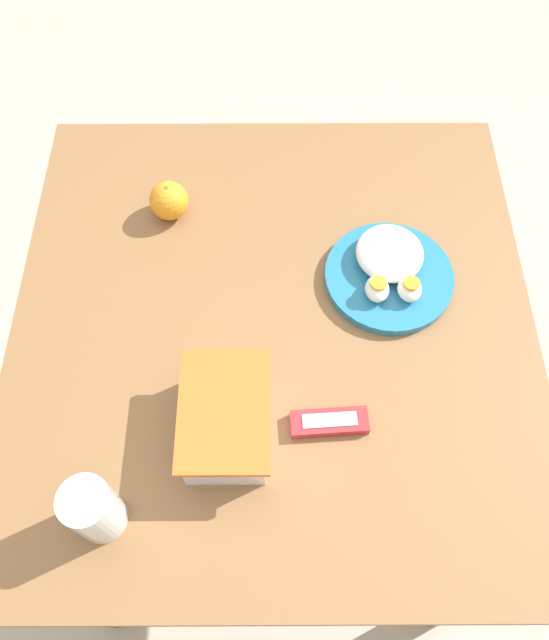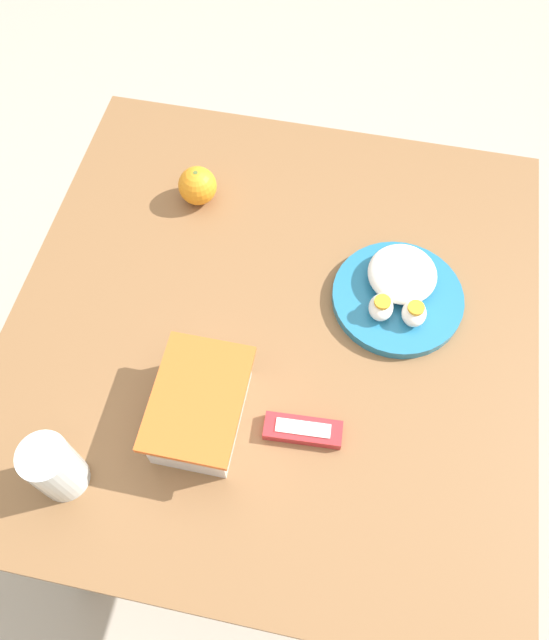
{
  "view_description": "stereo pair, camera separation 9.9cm",
  "coord_description": "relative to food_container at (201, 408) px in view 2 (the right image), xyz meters",
  "views": [
    {
      "loc": [
        -0.5,
        -0.0,
        1.62
      ],
      "look_at": [
        -0.02,
        -0.01,
        0.75
      ],
      "focal_mm": 35.0,
      "sensor_mm": 36.0,
      "label": 1
    },
    {
      "loc": [
        -0.49,
        -0.1,
        1.62
      ],
      "look_at": [
        -0.02,
        -0.01,
        0.75
      ],
      "focal_mm": 35.0,
      "sensor_mm": 36.0,
      "label": 2
    }
  ],
  "objects": [
    {
      "name": "table",
      "position": [
        0.19,
        -0.07,
        -0.16
      ],
      "size": [
        0.9,
        0.86,
        0.72
      ],
      "color": "brown",
      "rests_on": "ground_plane"
    },
    {
      "name": "food_container",
      "position": [
        0.0,
        0.0,
        0.0
      ],
      "size": [
        0.18,
        0.13,
        0.08
      ],
      "color": "white",
      "rests_on": "table"
    },
    {
      "name": "candy_bar",
      "position": [
        0.01,
        -0.15,
        -0.03
      ],
      "size": [
        0.05,
        0.12,
        0.02
      ],
      "color": "#B7282D",
      "rests_on": "table"
    },
    {
      "name": "rice_plate",
      "position": [
        0.27,
        -0.27,
        -0.02
      ],
      "size": [
        0.22,
        0.22,
        0.06
      ],
      "color": "teal",
      "rests_on": "table"
    },
    {
      "name": "orange_fruit",
      "position": [
        0.41,
        0.12,
        -0.0
      ],
      "size": [
        0.07,
        0.07,
        0.07
      ],
      "color": "orange",
      "rests_on": "table"
    },
    {
      "name": "ground_plane",
      "position": [
        0.19,
        -0.07,
        -0.76
      ],
      "size": [
        10.0,
        10.0,
        0.0
      ],
      "primitive_type": "plane",
      "color": "#B2A899"
    },
    {
      "name": "drinking_glass",
      "position": [
        -0.13,
        0.17,
        0.02
      ],
      "size": [
        0.07,
        0.07,
        0.11
      ],
      "color": "silver",
      "rests_on": "table"
    }
  ]
}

